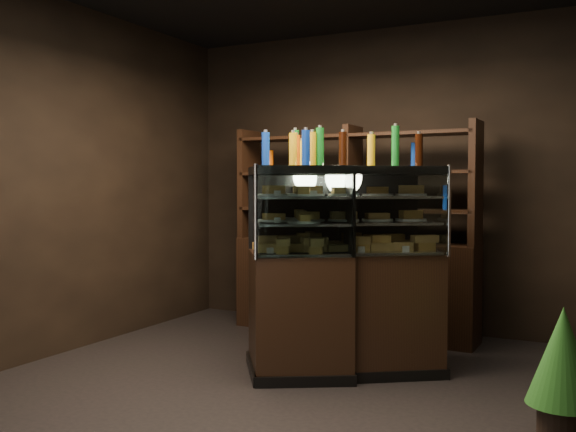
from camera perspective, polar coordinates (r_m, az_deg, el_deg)
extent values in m
plane|color=black|center=(4.30, 2.52, -16.66)|extent=(5.00, 5.00, 0.00)
cube|color=black|center=(6.42, 11.79, 3.28)|extent=(5.00, 0.02, 3.00)
cube|color=black|center=(5.58, -21.60, 3.26)|extent=(0.02, 5.00, 3.00)
cube|color=black|center=(5.02, 4.91, -8.42)|extent=(1.56, 1.38, 0.92)
cube|color=black|center=(5.11, 4.89, -13.05)|extent=(1.61, 1.42, 0.08)
cube|color=black|center=(4.92, 4.96, 4.01)|extent=(1.56, 1.38, 0.06)
cube|color=silver|center=(4.95, 4.93, -3.07)|extent=(1.48, 1.30, 0.02)
cube|color=silver|center=(4.93, 4.94, -0.56)|extent=(1.48, 1.30, 0.02)
cube|color=silver|center=(4.92, 4.95, 1.70)|extent=(1.48, 1.30, 0.02)
cube|color=white|center=(4.57, 5.94, 0.42)|extent=(1.16, 0.80, 0.65)
cylinder|color=silver|center=(4.80, 14.11, 0.46)|extent=(0.03, 0.03, 0.67)
cylinder|color=silver|center=(4.47, -2.89, 0.38)|extent=(0.03, 0.03, 0.67)
cube|color=black|center=(5.27, 0.94, -7.87)|extent=(1.32, 1.57, 0.92)
cube|color=black|center=(5.37, 0.93, -12.28)|extent=(1.35, 1.62, 0.08)
cube|color=black|center=(5.19, 0.95, 3.95)|extent=(1.32, 1.57, 0.06)
cube|color=silver|center=(5.21, 0.94, -2.77)|extent=(1.24, 1.49, 0.02)
cube|color=silver|center=(5.19, 0.94, -0.39)|extent=(1.24, 1.49, 0.02)
cube|color=silver|center=(5.19, 0.95, 1.76)|extent=(1.24, 1.49, 0.02)
cube|color=white|center=(5.17, -3.06, 0.68)|extent=(0.71, 1.22, 0.65)
cylinder|color=silver|center=(4.47, -2.89, 0.38)|extent=(0.03, 0.03, 0.67)
cylinder|color=silver|center=(5.88, -2.98, 0.92)|extent=(0.03, 0.03, 0.67)
cube|color=gold|center=(4.81, -1.86, -2.76)|extent=(0.20, 0.18, 0.06)
cube|color=gold|center=(4.83, 0.13, -2.74)|extent=(0.20, 0.18, 0.06)
cube|color=gold|center=(4.86, 2.11, -2.71)|extent=(0.20, 0.18, 0.06)
cube|color=gold|center=(4.89, 4.06, -2.68)|extent=(0.20, 0.18, 0.06)
cube|color=gold|center=(4.93, 5.99, -2.65)|extent=(0.20, 0.18, 0.06)
cube|color=gold|center=(4.97, 7.88, -2.62)|extent=(0.20, 0.18, 0.06)
cube|color=gold|center=(5.02, 9.74, -2.58)|extent=(0.20, 0.18, 0.06)
cube|color=gold|center=(5.07, 11.56, -2.54)|extent=(0.20, 0.18, 0.06)
cylinder|color=white|center=(4.84, -1.25, -0.40)|extent=(0.24, 0.24, 0.02)
cube|color=gold|center=(4.84, -1.25, 0.00)|extent=(0.19, 0.17, 0.05)
cylinder|color=white|center=(4.88, 1.88, -0.38)|extent=(0.24, 0.24, 0.02)
cube|color=gold|center=(4.88, 1.88, 0.02)|extent=(0.19, 0.17, 0.05)
cylinder|color=white|center=(4.93, 4.95, -0.36)|extent=(0.24, 0.24, 0.02)
cube|color=gold|center=(4.93, 4.95, 0.04)|extent=(0.19, 0.17, 0.05)
cylinder|color=white|center=(4.99, 7.94, -0.34)|extent=(0.24, 0.24, 0.02)
cube|color=gold|center=(4.99, 7.94, 0.06)|extent=(0.19, 0.17, 0.05)
cylinder|color=white|center=(5.07, 10.85, -0.31)|extent=(0.24, 0.24, 0.02)
cube|color=gold|center=(5.07, 10.86, 0.08)|extent=(0.19, 0.17, 0.05)
cylinder|color=white|center=(4.83, -1.25, 1.90)|extent=(0.24, 0.24, 0.02)
cube|color=gold|center=(4.83, -1.25, 2.31)|extent=(0.19, 0.17, 0.05)
cylinder|color=white|center=(4.87, 1.88, 1.91)|extent=(0.24, 0.24, 0.02)
cube|color=gold|center=(4.87, 1.88, 2.31)|extent=(0.19, 0.17, 0.05)
cylinder|color=white|center=(4.92, 4.95, 1.91)|extent=(0.24, 0.24, 0.02)
cube|color=gold|center=(4.92, 4.96, 2.31)|extent=(0.19, 0.17, 0.05)
cylinder|color=white|center=(4.99, 7.96, 1.90)|extent=(0.24, 0.24, 0.02)
cube|color=gold|center=(4.99, 7.96, 2.30)|extent=(0.19, 0.17, 0.05)
cylinder|color=white|center=(5.07, 10.87, 1.89)|extent=(0.24, 0.24, 0.02)
cube|color=gold|center=(5.07, 10.87, 2.28)|extent=(0.19, 0.17, 0.05)
cube|color=gold|center=(5.79, 0.17, -1.85)|extent=(0.17, 0.20, 0.06)
cube|color=gold|center=(5.62, 0.27, -1.99)|extent=(0.17, 0.20, 0.06)
cube|color=gold|center=(5.45, 0.38, -2.13)|extent=(0.17, 0.20, 0.06)
cube|color=gold|center=(5.29, 0.49, -2.28)|extent=(0.17, 0.20, 0.06)
cube|color=gold|center=(5.12, 0.62, -2.44)|extent=(0.17, 0.20, 0.06)
cube|color=gold|center=(4.95, 0.75, -2.61)|extent=(0.17, 0.20, 0.06)
cube|color=gold|center=(4.78, 0.89, -2.80)|extent=(0.17, 0.20, 0.06)
cube|color=gold|center=(4.61, 1.05, -2.99)|extent=(0.17, 0.20, 0.06)
cylinder|color=white|center=(5.72, 0.55, 0.06)|extent=(0.24, 0.24, 0.02)
cube|color=gold|center=(5.72, 0.55, 0.41)|extent=(0.16, 0.19, 0.05)
cylinder|color=white|center=(5.46, 0.74, -0.06)|extent=(0.24, 0.24, 0.02)
cube|color=gold|center=(5.46, 0.74, 0.30)|extent=(0.16, 0.19, 0.05)
cylinder|color=white|center=(5.19, 0.94, -0.20)|extent=(0.24, 0.24, 0.02)
cube|color=gold|center=(5.19, 0.94, 0.18)|extent=(0.16, 0.19, 0.05)
cylinder|color=white|center=(4.93, 1.17, -0.35)|extent=(0.24, 0.24, 0.02)
cube|color=gold|center=(4.92, 1.17, 0.05)|extent=(0.16, 0.19, 0.05)
cylinder|color=white|center=(4.66, 1.43, -0.52)|extent=(0.24, 0.24, 0.02)
cube|color=gold|center=(4.66, 1.43, -0.10)|extent=(0.16, 0.19, 0.05)
cylinder|color=white|center=(5.72, 0.55, 2.01)|extent=(0.24, 0.24, 0.02)
cube|color=gold|center=(5.72, 0.55, 2.36)|extent=(0.16, 0.19, 0.05)
cylinder|color=white|center=(5.45, 0.74, 1.99)|extent=(0.24, 0.24, 0.02)
cube|color=gold|center=(5.45, 0.74, 2.35)|extent=(0.16, 0.19, 0.05)
cylinder|color=white|center=(5.19, 0.95, 1.95)|extent=(0.24, 0.24, 0.02)
cube|color=gold|center=(5.19, 0.95, 2.33)|extent=(0.16, 0.19, 0.05)
cylinder|color=white|center=(4.92, 1.17, 1.92)|extent=(0.24, 0.24, 0.02)
cube|color=gold|center=(4.92, 1.17, 2.32)|extent=(0.16, 0.19, 0.05)
cylinder|color=white|center=(4.65, 1.43, 1.87)|extent=(0.24, 0.24, 0.02)
cube|color=gold|center=(4.65, 1.43, 2.30)|extent=(0.16, 0.19, 0.05)
cylinder|color=#B20C0A|center=(4.84, -1.92, 6.06)|extent=(0.06, 0.06, 0.28)
cylinder|color=silver|center=(4.85, -1.92, 7.83)|extent=(0.03, 0.03, 0.02)
cylinder|color=#D8590A|center=(4.86, 0.41, 6.04)|extent=(0.06, 0.06, 0.28)
cylinder|color=silver|center=(4.87, 0.41, 7.81)|extent=(0.03, 0.03, 0.02)
cylinder|color=yellow|center=(4.89, 2.70, 6.02)|extent=(0.06, 0.06, 0.28)
cylinder|color=silver|center=(4.90, 2.71, 7.77)|extent=(0.03, 0.03, 0.02)
cylinder|color=black|center=(4.93, 4.97, 5.99)|extent=(0.06, 0.06, 0.28)
cylinder|color=silver|center=(4.94, 4.98, 7.72)|extent=(0.03, 0.03, 0.02)
cylinder|color=#147223|center=(4.98, 7.20, 5.94)|extent=(0.06, 0.06, 0.28)
cylinder|color=silver|center=(4.99, 7.21, 7.66)|extent=(0.03, 0.03, 0.02)
cylinder|color=silver|center=(5.03, 9.38, 5.89)|extent=(0.06, 0.06, 0.28)
cylinder|color=silver|center=(5.04, 9.39, 7.59)|extent=(0.03, 0.03, 0.02)
cylinder|color=#0F38B2|center=(5.09, 11.51, 5.84)|extent=(0.06, 0.06, 0.28)
cylinder|color=silver|center=(5.10, 11.52, 7.52)|extent=(0.03, 0.03, 0.02)
cylinder|color=#B20C0A|center=(5.78, 0.52, 5.50)|extent=(0.06, 0.06, 0.28)
cylinder|color=silver|center=(5.79, 0.52, 6.98)|extent=(0.03, 0.03, 0.02)
cylinder|color=#D8590A|center=(5.59, 0.65, 5.60)|extent=(0.06, 0.06, 0.28)
cylinder|color=silver|center=(5.60, 0.65, 7.13)|extent=(0.03, 0.03, 0.02)
cylinder|color=yellow|center=(5.39, 0.79, 5.71)|extent=(0.06, 0.06, 0.28)
cylinder|color=silver|center=(5.40, 0.79, 7.30)|extent=(0.03, 0.03, 0.02)
cylinder|color=black|center=(5.19, 0.95, 5.82)|extent=(0.06, 0.06, 0.28)
cylinder|color=silver|center=(5.20, 0.95, 7.47)|extent=(0.03, 0.03, 0.02)
cylinder|color=#147223|center=(5.00, 1.12, 5.95)|extent=(0.06, 0.06, 0.28)
cylinder|color=silver|center=(5.01, 1.12, 7.66)|extent=(0.03, 0.03, 0.02)
cylinder|color=silver|center=(4.80, 1.30, 6.09)|extent=(0.06, 0.06, 0.28)
cylinder|color=silver|center=(4.81, 1.30, 7.87)|extent=(0.03, 0.03, 0.02)
cylinder|color=#0F38B2|center=(4.60, 1.49, 6.23)|extent=(0.06, 0.06, 0.28)
cylinder|color=silver|center=(4.62, 1.49, 8.09)|extent=(0.03, 0.03, 0.02)
cylinder|color=black|center=(4.08, 23.14, -16.47)|extent=(0.26, 0.26, 0.20)
cone|color=#195A1C|center=(3.98, 23.24, -11.34)|extent=(0.40, 0.40, 0.55)
cone|color=#195A1C|center=(3.94, 23.29, -8.77)|extent=(0.31, 0.31, 0.39)
cube|color=black|center=(6.24, 5.72, -6.34)|extent=(2.37, 0.45, 0.90)
cube|color=black|center=(6.68, -3.48, 2.87)|extent=(0.06, 0.38, 1.10)
cube|color=black|center=(6.16, 5.77, 2.89)|extent=(0.06, 0.38, 1.10)
cube|color=black|center=(5.83, 16.36, 2.81)|extent=(0.06, 0.38, 1.10)
cube|color=black|center=(6.17, 5.76, 0.56)|extent=(2.33, 0.41, 0.03)
cube|color=black|center=(6.17, 5.77, 3.82)|extent=(2.33, 0.41, 0.03)
cube|color=black|center=(6.18, 5.79, 7.06)|extent=(2.33, 0.41, 0.03)
cylinder|color=#B20C0A|center=(6.55, -1.57, 1.79)|extent=(0.06, 0.06, 0.22)
cylinder|color=#D8590A|center=(6.41, 0.77, 1.77)|extent=(0.06, 0.06, 0.22)
cylinder|color=yellow|center=(6.28, 3.22, 1.75)|extent=(0.06, 0.06, 0.22)
cylinder|color=black|center=(6.16, 5.76, 1.72)|extent=(0.06, 0.06, 0.22)
cylinder|color=#147223|center=(6.06, 8.40, 1.69)|extent=(0.06, 0.06, 0.22)
cylinder|color=silver|center=(5.97, 11.12, 1.66)|extent=(0.06, 0.06, 0.22)
cylinder|color=#0F38B2|center=(5.89, 13.92, 1.62)|extent=(0.06, 0.06, 0.22)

